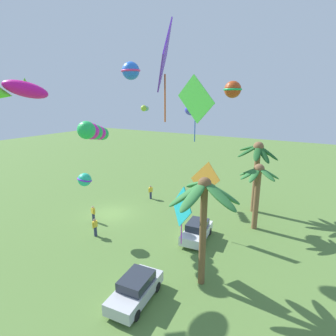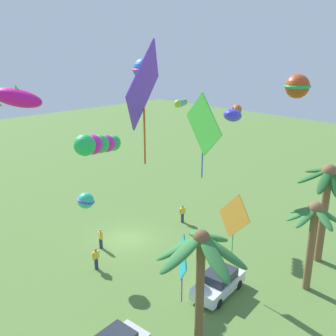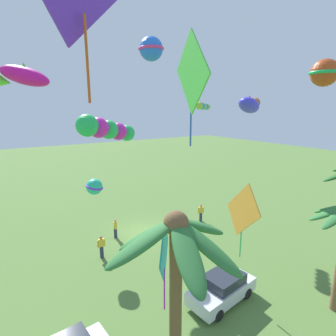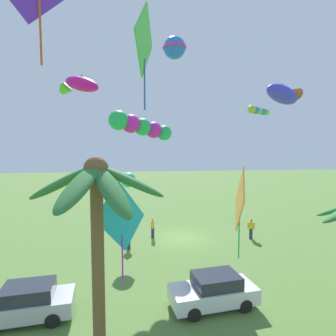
# 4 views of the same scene
# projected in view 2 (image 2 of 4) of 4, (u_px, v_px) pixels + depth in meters

# --- Properties ---
(ground_plane) EXTENTS (120.00, 120.00, 0.00)m
(ground_plane) POSITION_uv_depth(u_px,v_px,m) (127.00, 239.00, 30.65)
(ground_plane) COLOR #567A38
(palm_tree_0) EXTENTS (4.68, 4.38, 7.00)m
(palm_tree_0) POSITION_uv_depth(u_px,v_px,m) (201.00, 260.00, 17.44)
(palm_tree_0) COLOR brown
(palm_tree_0) RESTS_ON ground
(palm_tree_1) EXTENTS (4.04, 4.15, 7.28)m
(palm_tree_1) POSITION_uv_depth(u_px,v_px,m) (327.00, 190.00, 26.03)
(palm_tree_1) COLOR brown
(palm_tree_1) RESTS_ON ground
(palm_tree_2) EXTENTS (3.36, 3.50, 5.98)m
(palm_tree_2) POSITION_uv_depth(u_px,v_px,m) (314.00, 225.00, 23.12)
(palm_tree_2) COLOR brown
(palm_tree_2) RESTS_ON ground
(parked_car_0) EXTENTS (4.08, 2.16, 1.51)m
(parked_car_0) POSITION_uv_depth(u_px,v_px,m) (219.00, 282.00, 23.79)
(parked_car_0) COLOR silver
(parked_car_0) RESTS_ON ground
(spectator_0) EXTENTS (0.55, 0.26, 1.59)m
(spectator_0) POSITION_uv_depth(u_px,v_px,m) (96.00, 259.00, 26.32)
(spectator_0) COLOR #2D3351
(spectator_0) RESTS_ON ground
(spectator_1) EXTENTS (0.32, 0.53, 1.59)m
(spectator_1) POSITION_uv_depth(u_px,v_px,m) (101.00, 238.00, 29.07)
(spectator_1) COLOR #2D3351
(spectator_1) RESTS_ON ground
(spectator_2) EXTENTS (0.50, 0.37, 1.59)m
(spectator_2) POSITION_uv_depth(u_px,v_px,m) (182.00, 214.00, 33.36)
(spectator_2) COLOR #2D3351
(spectator_2) RESTS_ON ground
(kite_diamond_0) EXTENTS (1.89, 2.35, 4.14)m
(kite_diamond_0) POSITION_uv_depth(u_px,v_px,m) (182.00, 259.00, 19.50)
(kite_diamond_0) COLOR #1CB2C9
(kite_ball_1) EXTENTS (2.13, 2.13, 1.37)m
(kite_ball_1) POSITION_uv_depth(u_px,v_px,m) (144.00, 70.00, 23.09)
(kite_ball_1) COLOR blue
(kite_diamond_2) EXTENTS (0.82, 2.83, 4.08)m
(kite_diamond_2) POSITION_uv_depth(u_px,v_px,m) (203.00, 126.00, 17.77)
(kite_diamond_2) COLOR #49CE3D
(kite_tube_3) EXTENTS (4.53, 2.89, 1.97)m
(kite_tube_3) POSITION_uv_depth(u_px,v_px,m) (98.00, 144.00, 24.63)
(kite_tube_3) COLOR green
(kite_ball_4) EXTENTS (1.65, 1.65, 1.10)m
(kite_ball_4) POSITION_uv_depth(u_px,v_px,m) (86.00, 201.00, 25.66)
(kite_ball_4) COLOR #26C396
(kite_fish_5) EXTENTS (2.96, 2.19, 1.42)m
(kite_fish_5) POSITION_uv_depth(u_px,v_px,m) (233.00, 114.00, 26.34)
(kite_fish_5) COLOR #3E38ED
(kite_tube_6) EXTENTS (2.25, 1.42, 0.70)m
(kite_tube_6) POSITION_uv_depth(u_px,v_px,m) (181.00, 103.00, 31.92)
(kite_tube_6) COLOR #99C732
(kite_ball_7) EXTENTS (2.46, 2.46, 1.64)m
(kite_ball_7) POSITION_uv_depth(u_px,v_px,m) (297.00, 86.00, 25.93)
(kite_ball_7) COLOR #B24016
(kite_diamond_8) EXTENTS (0.88, 2.89, 4.18)m
(kite_diamond_8) POSITION_uv_depth(u_px,v_px,m) (234.00, 217.00, 23.22)
(kite_diamond_8) COLOR orange
(kite_fish_9) EXTENTS (3.47, 2.68, 1.72)m
(kite_fish_9) POSITION_uv_depth(u_px,v_px,m) (14.00, 98.00, 22.04)
(kite_fish_9) COLOR #DA138A
(kite_diamond_10) EXTENTS (3.12, 1.75, 4.88)m
(kite_diamond_10) POSITION_uv_depth(u_px,v_px,m) (144.00, 87.00, 14.68)
(kite_diamond_10) COLOR #672ACC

